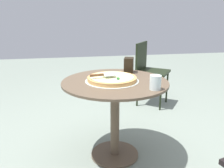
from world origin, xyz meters
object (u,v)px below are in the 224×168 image
object	(u,v)px
patio_table	(115,101)
pizza_on_tray	(112,79)
patio_chair_far	(149,68)
drinking_cup	(155,82)
pizza_server	(103,75)
napkin_dispenser	(129,65)

from	to	relation	value
patio_table	pizza_on_tray	xyz separation A→B (m)	(-0.00, 0.02, 0.19)
patio_chair_far	drinking_cup	bearing A→B (deg)	162.49
pizza_on_tray	pizza_server	bearing A→B (deg)	107.46
napkin_dispenser	drinking_cup	bearing A→B (deg)	24.95
patio_table	napkin_dispenser	bearing A→B (deg)	-34.36
pizza_server	patio_chair_far	bearing A→B (deg)	-33.84
patio_chair_far	pizza_on_tray	bearing A→B (deg)	148.30
pizza_server	drinking_cup	size ratio (longest dim) A/B	2.07
pizza_server	napkin_dispenser	bearing A→B (deg)	-44.38
pizza_on_tray	patio_chair_far	size ratio (longest dim) A/B	0.51
drinking_cup	patio_chair_far	xyz separation A→B (m)	(1.42, -0.45, -0.23)
patio_table	drinking_cup	bearing A→B (deg)	-138.61
pizza_server	drinking_cup	world-z (taller)	drinking_cup
patio_table	pizza_on_tray	bearing A→B (deg)	90.48
patio_chair_far	napkin_dispenser	bearing A→B (deg)	150.30
patio_table	napkin_dispenser	xyz separation A→B (m)	(0.26, -0.18, 0.24)
patio_table	napkin_dispenser	size ratio (longest dim) A/B	6.34
pizza_on_tray	napkin_dispenser	bearing A→B (deg)	-37.83
patio_table	pizza_on_tray	size ratio (longest dim) A/B	1.99
patio_table	pizza_on_tray	world-z (taller)	pizza_on_tray
napkin_dispenser	patio_chair_far	distance (m)	1.05
pizza_on_tray	patio_table	bearing A→B (deg)	-89.52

